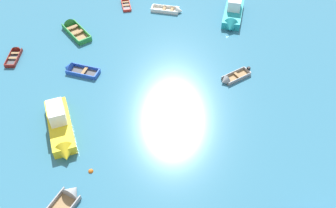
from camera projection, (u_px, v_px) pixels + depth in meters
name	position (u px, v px, depth m)	size (l,w,h in m)	color
rowboat_grey_near_camera	(67.00, 200.00, 23.34)	(2.60, 4.11, 1.29)	#99754C
motor_launch_turquoise_far_right	(233.00, 14.00, 38.18)	(2.45, 6.03, 2.30)	teal
rowboat_red_midfield_left	(125.00, 2.00, 40.90)	(1.72, 2.95, 0.82)	gray
rowboat_maroon_cluster_inner	(16.00, 53.00, 34.20)	(1.28, 3.05, 0.89)	#4C4C51
rowboat_blue_distant_center	(75.00, 70.00, 32.46)	(3.49, 1.74, 1.13)	#4C4C51
rowboat_green_back_row_center	(72.00, 27.00, 37.07)	(4.09, 4.15, 1.32)	#99754C
motor_launch_yellow_outer_right	(60.00, 128.00, 27.03)	(4.14, 6.15, 2.28)	yellow
rowboat_white_far_left	(173.00, 10.00, 39.50)	(3.58, 1.43, 1.05)	beige
rowboat_grey_cluster_outer	(230.00, 79.00, 31.61)	(2.93, 2.65, 0.93)	#99754C
mooring_buoy_between_boats_right	(91.00, 171.00, 25.07)	(0.36, 0.36, 0.36)	orange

